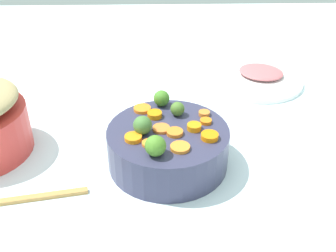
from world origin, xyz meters
name	(u,v)px	position (x,y,z in m)	size (l,w,h in m)	color
tabletop	(190,176)	(0.00, 0.00, 0.01)	(2.40, 2.40, 0.02)	white
serving_bowl_carrots	(168,147)	(-0.03, -0.04, 0.06)	(0.25, 0.25, 0.09)	#343450
carrot_slice_0	(194,127)	(-0.03, 0.01, 0.11)	(0.03, 0.03, 0.01)	orange
carrot_slice_1	(155,115)	(-0.08, -0.07, 0.11)	(0.03, 0.03, 0.01)	orange
carrot_slice_2	(142,109)	(-0.11, -0.10, 0.11)	(0.04, 0.04, 0.01)	orange
carrot_slice_3	(149,143)	(0.02, -0.08, 0.11)	(0.03, 0.03, 0.01)	orange
carrot_slice_4	(210,136)	(0.00, 0.04, 0.11)	(0.03, 0.03, 0.01)	orange
carrot_slice_5	(180,147)	(0.03, -0.02, 0.11)	(0.04, 0.04, 0.01)	orange
carrot_slice_6	(204,113)	(-0.09, 0.03, 0.11)	(0.02, 0.02, 0.01)	orange
carrot_slice_7	(133,138)	(0.00, -0.11, 0.11)	(0.03, 0.03, 0.01)	orange
carrot_slice_8	(161,129)	(-0.03, -0.06, 0.11)	(0.04, 0.04, 0.01)	orange
carrot_slice_9	(175,132)	(-0.02, -0.03, 0.11)	(0.03, 0.03, 0.01)	orange
carrot_slice_10	(206,121)	(-0.06, 0.04, 0.11)	(0.02, 0.02, 0.01)	orange
brussels_sprout_0	(162,98)	(-0.13, -0.06, 0.12)	(0.04, 0.04, 0.04)	#447F28
brussels_sprout_1	(155,146)	(0.05, -0.07, 0.13)	(0.04, 0.04, 0.04)	#4A8127
brussels_sprout_2	(177,109)	(-0.09, -0.02, 0.12)	(0.03, 0.03, 0.03)	#48712B
brussels_sprout_3	(143,125)	(-0.02, -0.10, 0.12)	(0.04, 0.04, 0.04)	#447335
ham_plate	(255,80)	(-0.41, 0.22, 0.03)	(0.27, 0.27, 0.01)	white
ham_slice_main	(261,72)	(-0.43, 0.24, 0.04)	(0.13, 0.12, 0.02)	#BD6268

